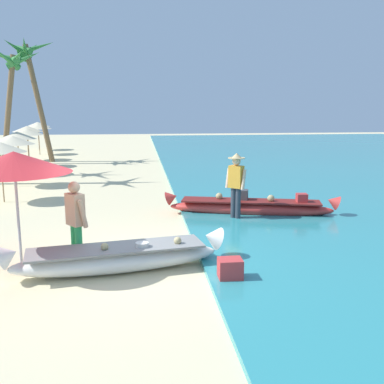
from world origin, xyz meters
name	(u,v)px	position (x,y,z in m)	size (l,w,h in m)	color
ground_plane	(131,264)	(0.00, 0.00, 0.00)	(80.00, 80.00, 0.00)	beige
boat_white_foreground	(117,258)	(-0.24, -0.39, 0.27)	(4.14, 1.40, 0.77)	white
boat_red_midground	(251,207)	(3.25, 3.48, 0.26)	(4.76, 1.76, 0.72)	red
person_vendor_hatted	(236,182)	(2.71, 2.95, 1.06)	(0.54, 0.51, 1.82)	#333842
person_tourist_customer	(76,219)	(-1.01, 0.01, 0.93)	(0.50, 0.56, 1.64)	green
patio_umbrella_large	(14,163)	(-2.01, -0.15, 2.03)	(2.02, 2.02, 2.23)	#B7B7BC
parasol_row_0	(0,147)	(-4.09, 6.19, 1.75)	(1.60, 1.60, 1.91)	#8E6B47
parasol_row_1	(12,140)	(-4.48, 9.12, 1.75)	(1.60, 1.60, 1.91)	#8E6B47
parasol_row_2	(17,135)	(-5.02, 11.93, 1.75)	(1.60, 1.60, 1.91)	#8E6B47
parasol_row_3	(27,132)	(-5.25, 14.66, 1.75)	(1.60, 1.60, 1.91)	#8E6B47
parasol_row_4	(27,129)	(-5.88, 17.48, 1.75)	(1.60, 1.60, 1.91)	#8E6B47
parasol_row_5	(38,126)	(-5.91, 20.39, 1.75)	(1.60, 1.60, 1.91)	#8E6B47
parasol_row_6	(38,124)	(-6.57, 23.39, 1.75)	(1.60, 1.60, 1.91)	#8E6B47
palm_tree_leaning_seaward	(30,66)	(-5.34, 16.70, 5.05)	(2.66, 2.72, 6.46)	brown
palm_tree_mid_cluster	(12,72)	(-6.07, 15.92, 4.67)	(2.56, 2.38, 5.85)	brown
cooler_box	(230,271)	(1.72, -1.18, 0.22)	(0.41, 0.34, 0.44)	#C63838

